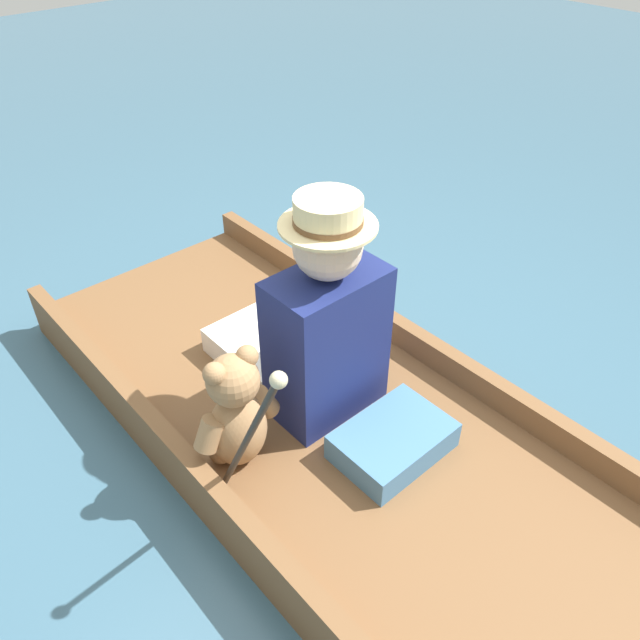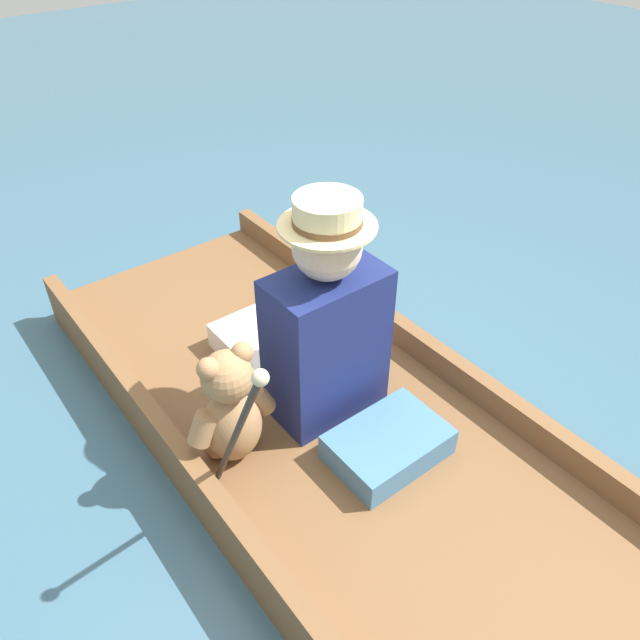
# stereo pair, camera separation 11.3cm
# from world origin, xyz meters

# --- Properties ---
(ground_plane) EXTENTS (16.00, 16.00, 0.00)m
(ground_plane) POSITION_xyz_m (0.00, 0.00, 0.00)
(ground_plane) COLOR #385B70
(punt_boat) EXTENTS (1.10, 2.59, 0.24)m
(punt_boat) POSITION_xyz_m (0.00, 0.00, 0.07)
(punt_boat) COLOR brown
(punt_boat) RESTS_ON ground_plane
(seat_cushion) EXTENTS (0.39, 0.27, 0.11)m
(seat_cushion) POSITION_xyz_m (0.06, -0.34, 0.18)
(seat_cushion) COLOR teal
(seat_cushion) RESTS_ON punt_boat
(seated_person) EXTENTS (0.40, 0.72, 0.85)m
(seated_person) POSITION_xyz_m (0.05, 0.05, 0.45)
(seated_person) COLOR white
(seated_person) RESTS_ON punt_boat
(teddy_bear) EXTENTS (0.33, 0.19, 0.47)m
(teddy_bear) POSITION_xyz_m (-0.35, -0.02, 0.35)
(teddy_bear) COLOR #9E754C
(teddy_bear) RESTS_ON punt_boat
(wine_glass) EXTENTS (0.10, 0.10, 0.11)m
(wine_glass) POSITION_xyz_m (0.43, 0.42, 0.21)
(wine_glass) COLOR silver
(wine_glass) RESTS_ON punt_boat
(walking_cane) EXTENTS (0.04, 0.36, 0.72)m
(walking_cane) POSITION_xyz_m (-0.45, -0.27, 0.55)
(walking_cane) COLOR #2D2823
(walking_cane) RESTS_ON punt_boat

